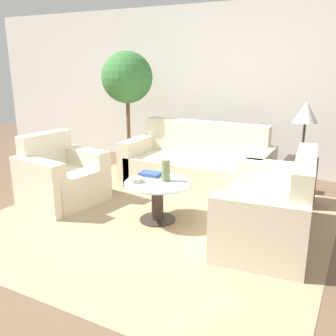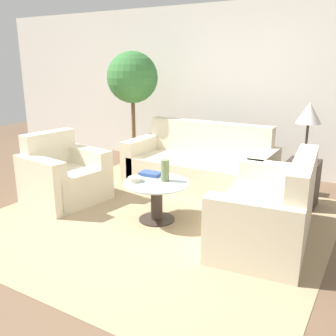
# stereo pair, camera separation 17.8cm
# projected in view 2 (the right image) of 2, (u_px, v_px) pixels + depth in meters

# --- Properties ---
(ground_plane) EXTENTS (14.00, 14.00, 0.00)m
(ground_plane) POSITION_uv_depth(u_px,v_px,m) (123.00, 238.00, 3.79)
(ground_plane) COLOR brown
(wall_back) EXTENTS (10.00, 0.06, 2.60)m
(wall_back) POSITION_uv_depth(u_px,v_px,m) (236.00, 89.00, 5.94)
(wall_back) COLOR white
(wall_back) RESTS_ON ground_plane
(rug) EXTENTS (3.62, 3.41, 0.01)m
(rug) POSITION_uv_depth(u_px,v_px,m) (157.00, 220.00, 4.22)
(rug) COLOR tan
(rug) RESTS_ON ground_plane
(sofa_main) EXTENTS (2.04, 0.86, 0.90)m
(sofa_main) POSITION_uv_depth(u_px,v_px,m) (201.00, 167.00, 5.25)
(sofa_main) COLOR beige
(sofa_main) RESTS_ON ground_plane
(armchair) EXTENTS (0.91, 1.00, 0.86)m
(armchair) POSITION_uv_depth(u_px,v_px,m) (63.00, 178.00, 4.76)
(armchair) COLOR beige
(armchair) RESTS_ON ground_plane
(loveseat) EXTENTS (0.97, 1.55, 0.88)m
(loveseat) POSITION_uv_depth(u_px,v_px,m) (273.00, 214.00, 3.66)
(loveseat) COLOR beige
(loveseat) RESTS_ON ground_plane
(coffee_table) EXTENTS (0.73, 0.73, 0.45)m
(coffee_table) POSITION_uv_depth(u_px,v_px,m) (157.00, 196.00, 4.14)
(coffee_table) COLOR #332823
(coffee_table) RESTS_ON ground_plane
(side_table) EXTENTS (0.37, 0.37, 0.57)m
(side_table) POSITION_uv_depth(u_px,v_px,m) (302.00, 183.00, 4.58)
(side_table) COLOR #332823
(side_table) RESTS_ON ground_plane
(table_lamp) EXTENTS (0.29, 0.29, 0.70)m
(table_lamp) POSITION_uv_depth(u_px,v_px,m) (309.00, 115.00, 4.35)
(table_lamp) COLOR #332823
(table_lamp) RESTS_ON side_table
(potted_plant) EXTENTS (0.80, 0.80, 1.88)m
(potted_plant) POSITION_uv_depth(u_px,v_px,m) (133.00, 85.00, 5.86)
(potted_plant) COLOR brown
(potted_plant) RESTS_ON ground_plane
(vase) EXTENTS (0.10, 0.10, 0.24)m
(vase) POSITION_uv_depth(u_px,v_px,m) (165.00, 170.00, 4.11)
(vase) COLOR #6B7A4C
(vase) RESTS_ON coffee_table
(bowl) EXTENTS (0.15, 0.15, 0.05)m
(bowl) POSITION_uv_depth(u_px,v_px,m) (135.00, 179.00, 4.12)
(bowl) COLOR beige
(bowl) RESTS_ON coffee_table
(book_stack) EXTENTS (0.25, 0.17, 0.04)m
(book_stack) POSITION_uv_depth(u_px,v_px,m) (151.00, 174.00, 4.33)
(book_stack) COLOR #334C8C
(book_stack) RESTS_ON coffee_table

